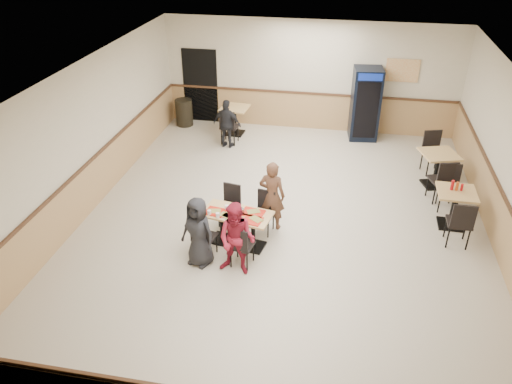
% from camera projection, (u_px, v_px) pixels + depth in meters
% --- Properties ---
extents(ground, '(10.00, 10.00, 0.00)m').
position_uv_depth(ground, '(282.00, 223.00, 10.03)').
color(ground, beige).
rests_on(ground, ground).
extents(room_shell, '(10.00, 10.00, 10.00)m').
position_uv_depth(room_shell, '(374.00, 150.00, 11.63)').
color(room_shell, silver).
rests_on(room_shell, ground).
extents(main_table, '(1.35, 0.84, 0.68)m').
position_uv_depth(main_table, '(237.00, 223.00, 9.20)').
color(main_table, black).
rests_on(main_table, ground).
extents(main_chairs, '(1.36, 1.65, 0.86)m').
position_uv_depth(main_chairs, '(235.00, 224.00, 9.22)').
color(main_chairs, black).
rests_on(main_chairs, ground).
extents(diner_woman_left, '(0.74, 0.61, 1.31)m').
position_uv_depth(diner_woman_left, '(198.00, 232.00, 8.60)').
color(diner_woman_left, black).
rests_on(diner_woman_left, ground).
extents(diner_woman_right, '(0.73, 0.60, 1.36)m').
position_uv_depth(diner_woman_right, '(237.00, 239.00, 8.37)').
color(diner_woman_right, maroon).
rests_on(diner_woman_right, ground).
extents(diner_man_opposite, '(0.56, 0.41, 1.42)m').
position_uv_depth(diner_man_opposite, '(272.00, 196.00, 9.56)').
color(diner_man_opposite, brown).
rests_on(diner_man_opposite, ground).
extents(lone_diner, '(0.79, 0.44, 1.28)m').
position_uv_depth(lone_diner, '(227.00, 124.00, 12.85)').
color(lone_diner, black).
rests_on(lone_diner, ground).
extents(tabletop_clutter, '(1.12, 0.61, 0.12)m').
position_uv_depth(tabletop_clutter, '(237.00, 214.00, 9.02)').
color(tabletop_clutter, red).
rests_on(tabletop_clutter, main_table).
extents(side_table_near, '(0.74, 0.74, 0.78)m').
position_uv_depth(side_table_near, '(454.00, 203.00, 9.70)').
color(side_table_near, black).
rests_on(side_table_near, ground).
extents(side_table_near_chair_south, '(0.46, 0.46, 0.98)m').
position_uv_depth(side_table_near_chair_south, '(459.00, 221.00, 9.18)').
color(side_table_near_chair_south, black).
rests_on(side_table_near_chair_south, ground).
extents(side_table_near_chair_north, '(0.46, 0.46, 0.98)m').
position_uv_depth(side_table_near_chair_north, '(450.00, 189.00, 10.24)').
color(side_table_near_chair_north, black).
rests_on(side_table_near_chair_north, ground).
extents(side_table_far, '(0.94, 0.94, 0.80)m').
position_uv_depth(side_table_far, '(438.00, 164.00, 11.10)').
color(side_table_far, black).
rests_on(side_table_far, ground).
extents(side_table_far_chair_south, '(0.59, 0.59, 1.02)m').
position_uv_depth(side_table_far_chair_south, '(441.00, 179.00, 10.56)').
color(side_table_far_chair_south, black).
rests_on(side_table_far_chair_south, ground).
extents(side_table_far_chair_north, '(0.59, 0.59, 1.02)m').
position_uv_depth(side_table_far_chair_north, '(434.00, 153.00, 11.66)').
color(side_table_far_chair_north, black).
rests_on(side_table_far_chair_north, ground).
extents(condiment_caddy, '(0.23, 0.06, 0.20)m').
position_uv_depth(condiment_caddy, '(456.00, 186.00, 9.57)').
color(condiment_caddy, '#AE0C11').
rests_on(condiment_caddy, side_table_near).
extents(back_table, '(0.78, 0.78, 0.77)m').
position_uv_depth(back_table, '(235.00, 116.00, 13.66)').
color(back_table, black).
rests_on(back_table, ground).
extents(back_table_chair_lone, '(0.49, 0.49, 0.98)m').
position_uv_depth(back_table_chair_lone, '(230.00, 126.00, 13.14)').
color(back_table_chair_lone, black).
rests_on(back_table_chair_lone, ground).
extents(pepsi_cooler, '(0.80, 0.80, 1.92)m').
position_uv_depth(pepsi_cooler, '(365.00, 104.00, 13.21)').
color(pepsi_cooler, black).
rests_on(pepsi_cooler, ground).
extents(trash_bin, '(0.48, 0.48, 0.76)m').
position_uv_depth(trash_bin, '(184.00, 112.00, 14.27)').
color(trash_bin, black).
rests_on(trash_bin, ground).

